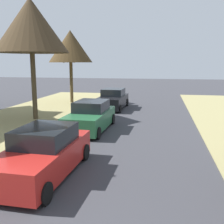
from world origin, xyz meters
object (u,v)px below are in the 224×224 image
object	(u,v)px
parked_sedan_red	(44,154)
parked_sedan_green	(91,117)
street_tree_left_mid_b	(31,26)
street_tree_left_far	(70,47)
parked_sedan_black	(113,100)

from	to	relation	value
parked_sedan_red	parked_sedan_green	world-z (taller)	same
street_tree_left_mid_b	street_tree_left_far	distance (m)	7.48
street_tree_left_mid_b	parked_sedan_black	xyz separation A→B (m)	(4.13, 5.04, -5.11)
street_tree_left_far	parked_sedan_black	distance (m)	6.49
parked_sedan_red	parked_sedan_black	distance (m)	12.99
street_tree_left_far	parked_sedan_green	distance (m)	11.12
street_tree_left_far	parked_sedan_black	world-z (taller)	street_tree_left_far
parked_sedan_green	street_tree_left_mid_b	bearing A→B (deg)	155.76
parked_sedan_red	street_tree_left_far	bearing A→B (deg)	105.91
street_tree_left_mid_b	parked_sedan_green	xyz separation A→B (m)	(4.18, -1.88, -5.11)
street_tree_left_mid_b	parked_sedan_green	distance (m)	6.86
street_tree_left_mid_b	parked_sedan_green	bearing A→B (deg)	-24.24
parked_sedan_red	parked_sedan_black	size ratio (longest dim) A/B	1.00
street_tree_left_mid_b	street_tree_left_far	size ratio (longest dim) A/B	1.17
parked_sedan_green	street_tree_left_far	bearing A→B (deg)	114.83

